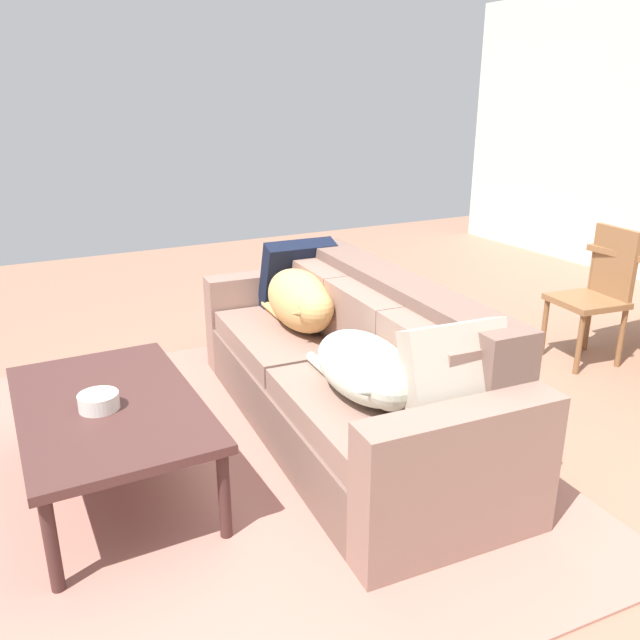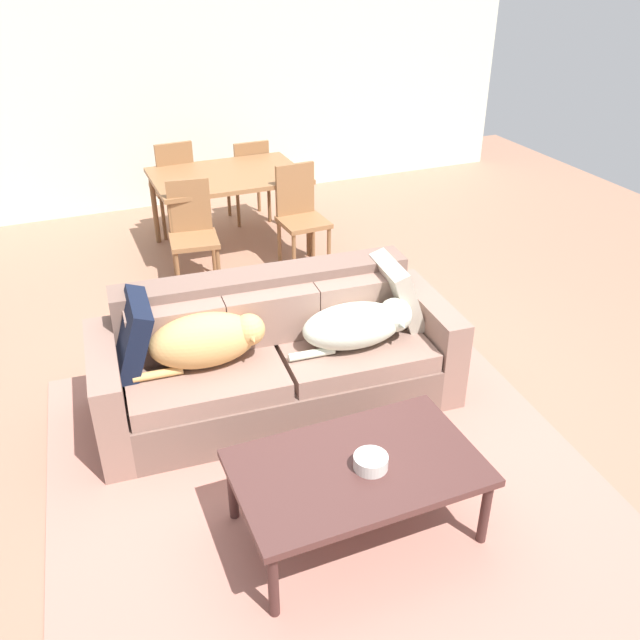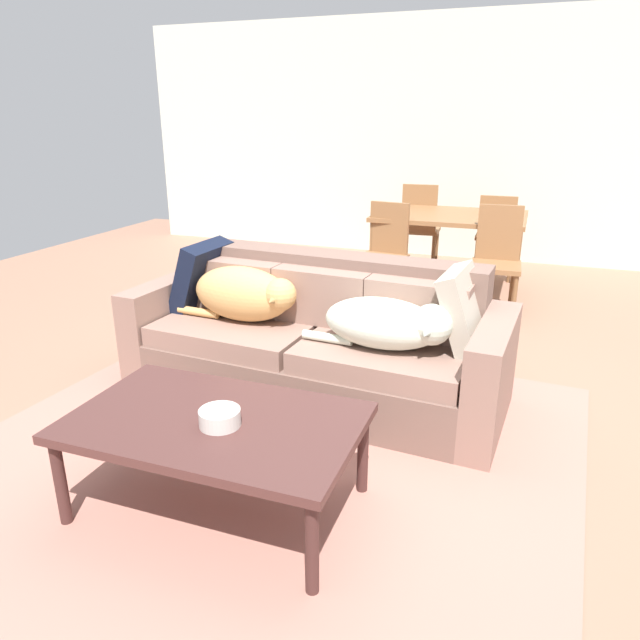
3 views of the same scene
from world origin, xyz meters
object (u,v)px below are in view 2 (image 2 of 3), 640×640
bowl_on_coffee_table (371,462)px  couch (276,358)px  dog_on_left_cushion (208,340)px  dining_chair_far_left (174,183)px  dining_chair_far_right (249,176)px  dog_on_right_cushion (359,324)px  coffee_table (357,471)px  throw_pillow_by_left_arm (132,335)px  dining_chair_near_right (300,212)px  throw_pillow_by_right_arm (398,292)px  dining_table (228,180)px  dining_chair_near_left (192,229)px

bowl_on_coffee_table → couch: bearing=92.1°
dog_on_left_cushion → bowl_on_coffee_table: (0.48, -1.20, -0.13)m
couch → bowl_on_coffee_table: size_ratio=13.62×
dining_chair_far_left → dining_chair_far_right: size_ratio=1.10×
dog_on_right_cushion → dining_chair_far_right: dining_chair_far_right is taller
coffee_table → throw_pillow_by_left_arm: bearing=122.5°
dining_chair_near_right → dining_chair_far_right: 1.22m
dining_chair_far_left → throw_pillow_by_right_arm: bearing=101.8°
coffee_table → dog_on_left_cushion: bearing=110.6°
dining_chair_far_left → dining_chair_far_right: dining_chair_far_left is taller
dog_on_right_cushion → dining_chair_far_left: 3.30m
couch → dining_chair_far_right: 3.22m
dining_table → dining_chair_far_left: bearing=124.0°
dog_on_left_cushion → coffee_table: bearing=-65.3°
dog_on_left_cushion → throw_pillow_by_left_arm: size_ratio=1.81×
coffee_table → dining_chair_near_left: size_ratio=1.35×
dog_on_right_cushion → dining_table: bearing=95.5°
dog_on_left_cushion → dining_chair_far_right: dining_chair_far_right is taller
dog_on_right_cushion → throw_pillow_by_right_arm: bearing=31.3°
bowl_on_coffee_table → dining_chair_far_left: 4.33m
dining_chair_near_right → dining_chair_far_left: (-0.87, 1.18, 0.02)m
throw_pillow_by_right_arm → dog_on_right_cushion: bearing=-152.8°
throw_pillow_by_right_arm → dining_chair_near_left: size_ratio=0.50×
dining_chair_far_right → coffee_table: bearing=78.5°
throw_pillow_by_right_arm → dining_chair_near_left: dining_chair_near_left is taller
coffee_table → bowl_on_coffee_table: size_ratio=7.13×
throw_pillow_by_left_arm → bowl_on_coffee_table: 1.65m
throw_pillow_by_left_arm → dining_chair_far_right: bearing=61.0°
dog_on_left_cushion → dining_chair_near_right: (1.34, 1.95, -0.09)m
throw_pillow_by_left_arm → bowl_on_coffee_table: bearing=-56.8°
dining_chair_near_right → dining_chair_far_right: dining_chair_near_right is taller
couch → bowl_on_coffee_table: bearing=-83.8°
dining_chair_far_left → couch: bearing=86.2°
dining_chair_far_left → dining_chair_near_right: bearing=123.3°
dog_on_right_cushion → dining_chair_far_right: 3.33m
couch → dining_chair_far_right: size_ratio=2.65×
throw_pillow_by_left_arm → dining_chair_near_right: 2.50m
bowl_on_coffee_table → dining_table: size_ratio=0.12×
dog_on_right_cushion → throw_pillow_by_left_arm: (-1.34, 0.31, 0.06)m
dog_on_left_cushion → dining_chair_near_right: dining_chair_near_right is taller
couch → dog_on_right_cushion: couch is taller
dog_on_right_cushion → throw_pillow_by_right_arm: throw_pillow_by_right_arm is taller
dog_on_right_cushion → dining_chair_near_left: bearing=108.7°
dining_chair_near_left → dining_table: bearing=57.1°
throw_pillow_by_left_arm → bowl_on_coffee_table: throw_pillow_by_left_arm is taller
throw_pillow_by_left_arm → dining_chair_far_right: dining_chair_far_right is taller
couch → dining_table: (0.42, 2.49, 0.36)m
coffee_table → dining_table: bearing=83.5°
couch → dining_chair_far_left: size_ratio=2.42×
couch → dining_chair_far_right: (0.81, 3.11, 0.16)m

